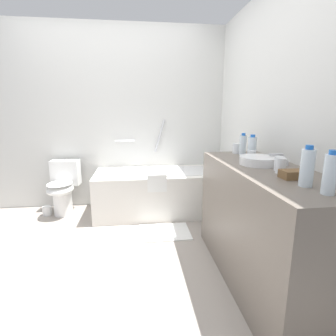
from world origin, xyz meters
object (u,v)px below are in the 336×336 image
at_px(drinking_glass_0, 281,166).
at_px(bathtub, 161,190).
at_px(water_bottle_1, 243,145).
at_px(water_bottle_2, 252,147).
at_px(water_bottle_3, 307,167).
at_px(drinking_glass_2, 279,163).
at_px(drinking_glass_3, 252,155).
at_px(amenity_basket, 293,174).
at_px(bath_mat, 164,232).
at_px(sink_basin, 259,161).
at_px(water_bottle_0, 330,174).
at_px(toilet, 63,187).
at_px(drinking_glass_1, 237,148).
at_px(sink_faucet, 281,159).
at_px(toilet_paper_roll, 47,211).

bearing_deg(drinking_glass_0, bathtub, 110.39).
relative_size(water_bottle_1, water_bottle_2, 1.00).
distance_m(water_bottle_3, drinking_glass_2, 0.38).
xyz_separation_m(water_bottle_1, water_bottle_3, (-0.06, -1.00, 0.01)).
xyz_separation_m(drinking_glass_3, amenity_basket, (-0.02, -0.61, -0.01)).
height_order(water_bottle_2, amenity_basket, water_bottle_2).
bearing_deg(bath_mat, bathtub, 87.37).
relative_size(sink_basin, water_bottle_0, 1.32).
relative_size(toilet, drinking_glass_2, 6.97).
xyz_separation_m(sink_basin, water_bottle_2, (0.07, 0.28, 0.06)).
height_order(drinking_glass_0, amenity_basket, drinking_glass_0).
bearing_deg(drinking_glass_1, drinking_glass_2, -89.25).
bearing_deg(drinking_glass_0, water_bottle_3, -95.50).
relative_size(toilet, water_bottle_1, 3.41).
distance_m(sink_basin, amenity_basket, 0.41).
xyz_separation_m(water_bottle_2, drinking_glass_1, (-0.03, 0.25, -0.05)).
bearing_deg(bathtub, toilet, 175.64).
bearing_deg(drinking_glass_1, toilet, 153.07).
bearing_deg(bathtub, water_bottle_0, -73.88).
relative_size(water_bottle_0, water_bottle_2, 1.09).
distance_m(drinking_glass_1, bath_mat, 1.18).
relative_size(toilet, drinking_glass_0, 6.90).
height_order(sink_basin, amenity_basket, sink_basin).
height_order(sink_faucet, drinking_glass_1, drinking_glass_1).
xyz_separation_m(drinking_glass_2, toilet_paper_roll, (-2.10, 1.64, -0.89)).
bearing_deg(sink_basin, sink_faucet, 0.00).
bearing_deg(drinking_glass_0, sink_basin, 92.89).
relative_size(drinking_glass_0, drinking_glass_2, 1.01).
xyz_separation_m(water_bottle_3, drinking_glass_1, (0.05, 1.10, -0.06)).
bearing_deg(water_bottle_3, toilet_paper_roll, 135.39).
bearing_deg(toilet_paper_roll, amenity_basket, -41.88).
bearing_deg(bath_mat, amenity_basket, -61.41).
xyz_separation_m(sink_basin, drinking_glass_1, (0.03, 0.53, 0.02)).
xyz_separation_m(water_bottle_3, toilet_paper_roll, (-2.04, 2.01, -0.95)).
distance_m(sink_faucet, drinking_glass_2, 0.24).
relative_size(bathtub, drinking_glass_3, 21.81).
xyz_separation_m(water_bottle_1, amenity_basket, (-0.04, -0.84, -0.07)).
distance_m(sink_basin, drinking_glass_3, 0.20).
relative_size(sink_faucet, water_bottle_0, 0.70).
relative_size(bathtub, water_bottle_1, 8.33).
bearing_deg(toilet_paper_roll, sink_basin, -35.04).
xyz_separation_m(water_bottle_1, bath_mat, (-0.68, 0.34, -0.98)).
relative_size(toilet, drinking_glass_1, 7.27).
distance_m(water_bottle_2, amenity_basket, 0.70).
distance_m(toilet, bath_mat, 1.45).
distance_m(bathtub, drinking_glass_1, 1.26).
xyz_separation_m(sink_faucet, water_bottle_3, (-0.19, -0.57, 0.07)).
bearing_deg(drinking_glass_2, sink_faucet, 57.85).
distance_m(water_bottle_3, amenity_basket, 0.18).
distance_m(water_bottle_0, drinking_glass_3, 0.91).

